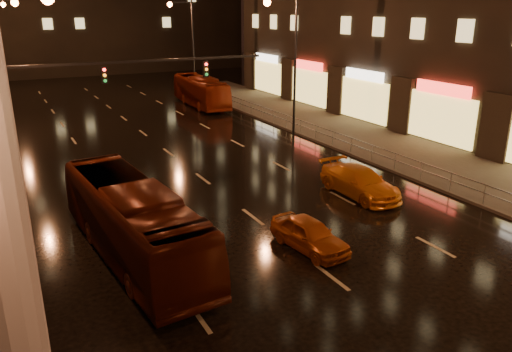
{
  "coord_description": "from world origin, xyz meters",
  "views": [
    {
      "loc": [
        -9.52,
        -8.4,
        8.94
      ],
      "look_at": [
        -0.63,
        8.49,
        2.5
      ],
      "focal_mm": 35.0,
      "sensor_mm": 36.0,
      "label": 1
    }
  ],
  "objects_px": {
    "bus_curb": "(201,91)",
    "taxi_near": "(309,234)",
    "taxi_far": "(360,182)",
    "bus_red": "(133,221)"
  },
  "relations": [
    {
      "from": "taxi_far",
      "to": "taxi_near",
      "type": "bearing_deg",
      "value": -145.86
    },
    {
      "from": "bus_curb",
      "to": "taxi_near",
      "type": "relative_size",
      "value": 2.76
    },
    {
      "from": "bus_curb",
      "to": "taxi_far",
      "type": "bearing_deg",
      "value": -91.77
    },
    {
      "from": "bus_curb",
      "to": "taxi_near",
      "type": "height_order",
      "value": "bus_curb"
    },
    {
      "from": "taxi_near",
      "to": "taxi_far",
      "type": "distance_m",
      "value": 6.71
    },
    {
      "from": "taxi_far",
      "to": "bus_red",
      "type": "bearing_deg",
      "value": -174.53
    },
    {
      "from": "bus_red",
      "to": "taxi_far",
      "type": "distance_m",
      "value": 11.77
    },
    {
      "from": "bus_red",
      "to": "taxi_near",
      "type": "distance_m",
      "value": 6.74
    },
    {
      "from": "bus_curb",
      "to": "taxi_far",
      "type": "relative_size",
      "value": 2.06
    },
    {
      "from": "bus_curb",
      "to": "taxi_far",
      "type": "xyz_separation_m",
      "value": [
        -1.96,
        -26.23,
        -0.69
      ]
    }
  ]
}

